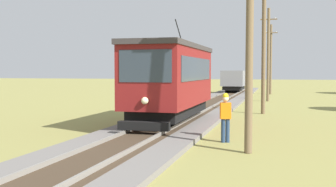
% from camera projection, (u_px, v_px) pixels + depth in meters
% --- Properties ---
extents(red_tram, '(2.60, 8.54, 4.79)m').
position_uv_depth(red_tram, '(171.00, 79.00, 19.79)').
color(red_tram, maroon).
rests_on(red_tram, rail_right).
extents(freight_car, '(2.40, 5.20, 2.31)m').
position_uv_depth(freight_car, '(234.00, 80.00, 47.27)').
color(freight_car, slate).
rests_on(freight_car, rail_right).
extents(utility_pole_near_tram, '(1.40, 0.57, 7.54)m').
position_uv_depth(utility_pole_near_tram, '(250.00, 30.00, 13.10)').
color(utility_pole_near_tram, brown).
rests_on(utility_pole_near_tram, ground).
extents(utility_pole_mid, '(1.40, 0.45, 7.94)m').
position_uv_depth(utility_pole_mid, '(264.00, 46.00, 24.91)').
color(utility_pole_mid, brown).
rests_on(utility_pole_mid, ground).
extents(utility_pole_far, '(1.40, 0.29, 7.89)m').
position_uv_depth(utility_pole_far, '(268.00, 54.00, 35.53)').
color(utility_pole_far, brown).
rests_on(utility_pole_far, ground).
extents(utility_pole_distant, '(1.40, 0.61, 7.75)m').
position_uv_depth(utility_pole_distant, '(271.00, 58.00, 46.50)').
color(utility_pole_distant, brown).
rests_on(utility_pole_distant, ground).
extents(track_worker, '(0.43, 0.34, 1.78)m').
position_uv_depth(track_worker, '(225.00, 115.00, 15.08)').
color(track_worker, navy).
rests_on(track_worker, ground).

